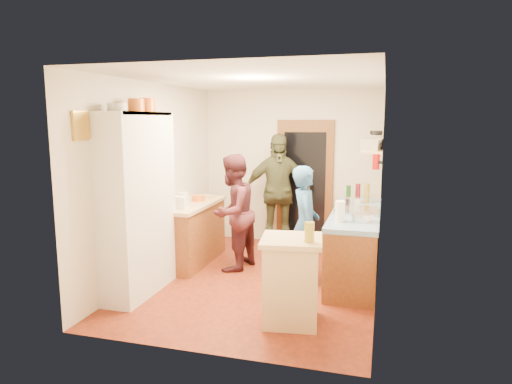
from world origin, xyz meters
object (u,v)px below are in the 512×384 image
at_px(island_base, 291,283).
at_px(person_back, 278,192).
at_px(right_counter_base, 355,246).
at_px(person_left, 236,212).
at_px(hutch_body, 138,204).
at_px(person_hob, 307,225).

bearing_deg(island_base, person_back, 105.98).
relative_size(right_counter_base, island_base, 2.56).
height_order(island_base, person_back, person_back).
distance_m(island_base, person_back, 2.81).
distance_m(person_left, person_back, 1.20).
bearing_deg(hutch_body, person_hob, 25.81).
xyz_separation_m(person_left, person_back, (0.34, 1.15, 0.13)).
bearing_deg(person_hob, right_counter_base, -73.66).
bearing_deg(island_base, hutch_body, 170.39).
height_order(right_counter_base, island_base, island_base).
height_order(person_left, person_back, person_back).
relative_size(hutch_body, right_counter_base, 1.00).
bearing_deg(right_counter_base, island_base, -108.63).
bearing_deg(hutch_body, right_counter_base, 27.47).
xyz_separation_m(hutch_body, right_counter_base, (2.50, 1.30, -0.68)).
distance_m(island_base, person_left, 1.91).
xyz_separation_m(hutch_body, person_back, (1.19, 2.32, -0.16)).
distance_m(hutch_body, right_counter_base, 2.90).
xyz_separation_m(person_hob, person_left, (-1.06, 0.26, 0.05)).
bearing_deg(right_counter_base, person_back, 141.96).
bearing_deg(person_hob, person_back, 10.95).
distance_m(hutch_body, person_left, 1.48).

